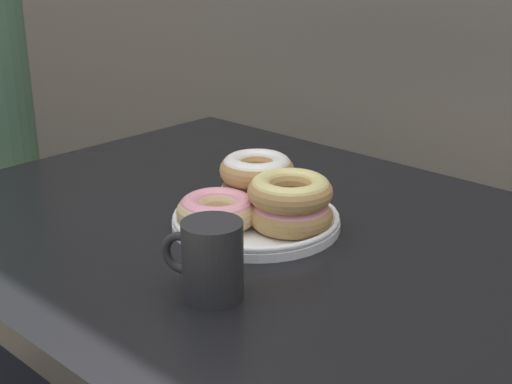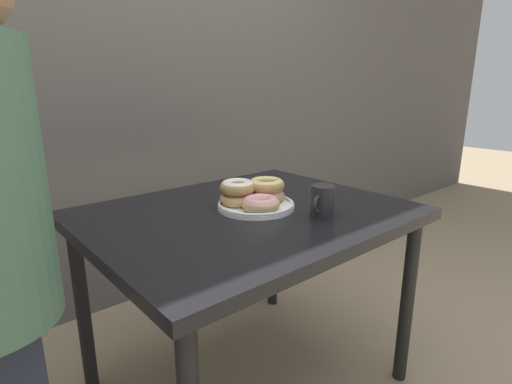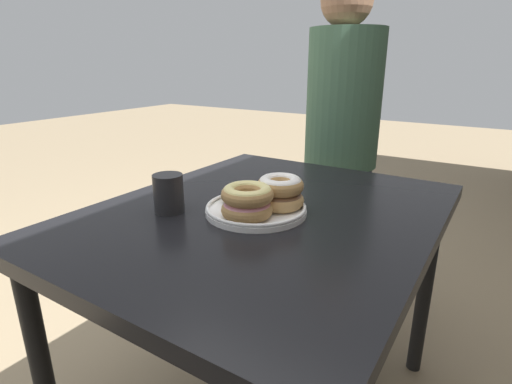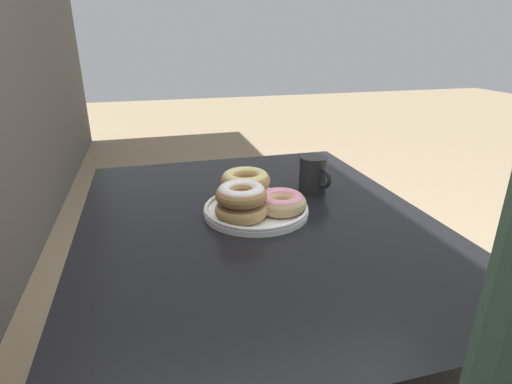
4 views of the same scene
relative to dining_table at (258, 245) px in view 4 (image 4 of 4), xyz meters
The scene contains 3 objects.
dining_table is the anchor object (origin of this frame).
donut_plate 0.12m from the dining_table, ahead, with size 0.29×0.28×0.10m.
coffee_mug 0.29m from the dining_table, 54.93° to the right, with size 0.11×0.08×0.10m.
Camera 4 is at (-0.88, 0.44, 1.15)m, focal length 28.00 mm.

